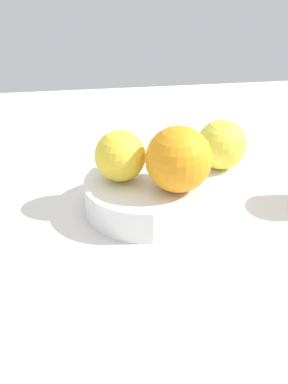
# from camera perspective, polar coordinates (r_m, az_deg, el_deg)

# --- Properties ---
(ground_plane) EXTENTS (1.10, 1.10, 0.02)m
(ground_plane) POSITION_cam_1_polar(r_m,az_deg,el_deg) (0.64, 0.00, -2.85)
(ground_plane) COLOR silver
(fruit_bowl) EXTENTS (0.17, 0.17, 0.05)m
(fruit_bowl) POSITION_cam_1_polar(r_m,az_deg,el_deg) (0.63, 0.00, -0.45)
(fruit_bowl) COLOR white
(fruit_bowl) RESTS_ON ground_plane
(orange_in_bowl_0) EXTENTS (0.07, 0.07, 0.07)m
(orange_in_bowl_0) POSITION_cam_1_polar(r_m,az_deg,el_deg) (0.61, -3.09, 4.65)
(orange_in_bowl_0) COLOR yellow
(orange_in_bowl_0) RESTS_ON fruit_bowl
(orange_in_bowl_1) EXTENTS (0.09, 0.09, 0.09)m
(orange_in_bowl_1) POSITION_cam_1_polar(r_m,az_deg,el_deg) (0.58, 4.46, 4.21)
(orange_in_bowl_1) COLOR orange
(orange_in_bowl_1) RESTS_ON fruit_bowl
(orange_loose_0) EXTENTS (0.08, 0.08, 0.08)m
(orange_loose_0) POSITION_cam_1_polar(r_m,az_deg,el_deg) (0.74, 9.93, 6.03)
(orange_loose_0) COLOR yellow
(orange_loose_0) RESTS_ON ground_plane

